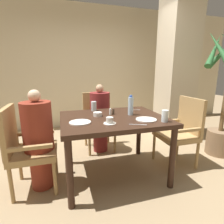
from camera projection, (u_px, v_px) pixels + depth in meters
ground_plane at (113, 174)px, 2.31m from camera, size 16.00×16.00×0.00m
wall_back at (85, 68)px, 4.16m from camera, size 8.00×0.06×2.80m
pillar_stone at (176, 70)px, 3.45m from camera, size 0.60×0.60×2.70m
dining_table at (113, 124)px, 2.16m from camera, size 1.25×1.01×0.78m
chair_left_side at (25, 146)px, 1.91m from camera, size 0.49×0.49×0.97m
diner_in_left_chair at (39, 139)px, 1.94m from camera, size 0.32×0.32×1.14m
chair_far_side at (98, 118)px, 3.02m from camera, size 0.49×0.49×0.97m
diner_in_far_chair at (100, 118)px, 2.88m from camera, size 0.32×0.32×1.12m
chair_right_side at (181, 129)px, 2.47m from camera, size 0.49×0.49×0.97m
potted_palm at (224, 106)px, 2.71m from camera, size 0.77×0.81×1.95m
plate_main_left at (80, 122)px, 1.89m from camera, size 0.24×0.24×0.01m
plate_main_right at (146, 119)px, 2.00m from camera, size 0.24×0.24×0.01m
teacup_with_saucer at (110, 121)px, 1.85m from camera, size 0.13×0.13×0.07m
bowl_small at (98, 114)px, 2.17m from camera, size 0.11×0.11×0.05m
water_bottle at (131, 106)px, 2.21m from camera, size 0.07×0.07×0.25m
glass_tall_near at (165, 116)px, 1.91m from camera, size 0.07×0.07×0.13m
glass_tall_mid at (94, 106)px, 2.45m from camera, size 0.07×0.07×0.13m
salt_shaker at (110, 112)px, 2.24m from camera, size 0.03×0.03×0.08m
pepper_shaker at (113, 112)px, 2.25m from camera, size 0.03×0.03×0.07m
fork_beside_plate at (135, 110)px, 2.51m from camera, size 0.17×0.06×0.00m
knife_beside_plate at (139, 125)px, 1.82m from camera, size 0.17×0.08×0.00m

